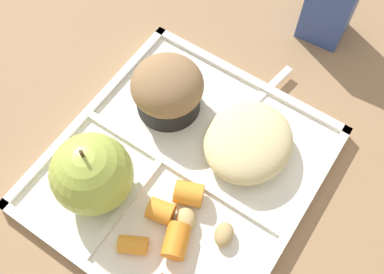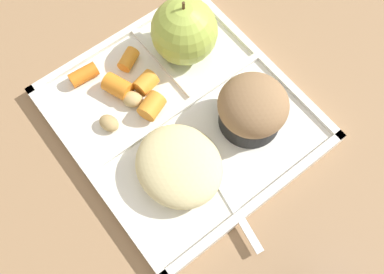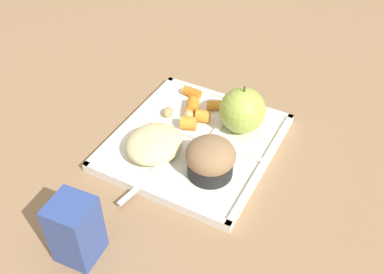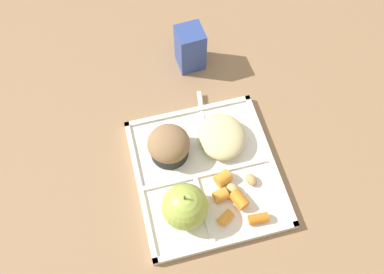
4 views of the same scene
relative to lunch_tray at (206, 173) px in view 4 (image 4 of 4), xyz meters
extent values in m
plane|color=#997551|center=(0.00, 0.00, -0.01)|extent=(6.00, 6.00, 0.00)
cube|color=white|center=(0.00, 0.00, 0.00)|extent=(0.31, 0.28, 0.01)
cube|color=white|center=(0.00, -0.14, 0.01)|extent=(0.31, 0.01, 0.01)
cube|color=white|center=(0.00, 0.14, 0.01)|extent=(0.31, 0.01, 0.01)
cube|color=white|center=(-0.15, 0.00, 0.01)|extent=(0.01, 0.28, 0.01)
cube|color=white|center=(0.15, 0.00, 0.01)|extent=(0.01, 0.28, 0.01)
cube|color=white|center=(-0.01, 0.00, 0.01)|extent=(0.01, 0.26, 0.01)
cube|color=white|center=(-0.08, 0.03, 0.01)|extent=(0.13, 0.01, 0.01)
sphere|color=#A8C14C|center=(-0.07, 0.06, 0.05)|extent=(0.09, 0.09, 0.09)
cylinder|color=#4C381E|center=(-0.07, 0.06, 0.10)|extent=(0.00, 0.00, 0.01)
cylinder|color=black|center=(0.06, 0.06, 0.02)|extent=(0.08, 0.08, 0.03)
ellipsoid|color=#93704C|center=(0.06, 0.06, 0.05)|extent=(0.09, 0.09, 0.06)
cylinder|color=orange|center=(-0.12, -0.07, 0.01)|extent=(0.02, 0.04, 0.02)
cylinder|color=orange|center=(-0.08, -0.05, 0.02)|extent=(0.04, 0.04, 0.03)
cylinder|color=orange|center=(-0.06, -0.01, 0.02)|extent=(0.03, 0.03, 0.02)
cylinder|color=orange|center=(-0.10, -0.01, 0.01)|extent=(0.03, 0.04, 0.02)
cylinder|color=orange|center=(-0.03, -0.03, 0.02)|extent=(0.04, 0.04, 0.03)
ellipsoid|color=tan|center=(-0.04, -0.08, 0.01)|extent=(0.03, 0.03, 0.02)
ellipsoid|color=tan|center=(-0.05, -0.04, 0.01)|extent=(0.03, 0.03, 0.02)
ellipsoid|color=beige|center=(0.06, -0.05, 0.03)|extent=(0.11, 0.10, 0.04)
sphere|color=#755B4C|center=(0.05, -0.03, 0.02)|extent=(0.03, 0.03, 0.03)
sphere|color=#755B4C|center=(0.06, -0.05, 0.02)|extent=(0.04, 0.04, 0.04)
sphere|color=brown|center=(0.07, -0.07, 0.02)|extent=(0.04, 0.04, 0.04)
sphere|color=#755B4C|center=(0.06, -0.04, 0.02)|extent=(0.03, 0.03, 0.03)
cube|color=white|center=(0.15, -0.03, 0.01)|extent=(0.09, 0.02, 0.00)
cube|color=white|center=(0.09, -0.02, 0.01)|extent=(0.03, 0.03, 0.00)
cylinder|color=white|center=(0.07, -0.01, 0.01)|extent=(0.02, 0.01, 0.00)
cylinder|color=white|center=(0.07, -0.01, 0.01)|extent=(0.02, 0.01, 0.00)
cylinder|color=white|center=(0.06, -0.02, 0.01)|extent=(0.02, 0.01, 0.00)
cube|color=#334C99|center=(0.29, -0.04, 0.05)|extent=(0.06, 0.06, 0.11)
camera|label=1|loc=(-0.17, -0.13, 0.48)|focal=41.91mm
camera|label=2|loc=(0.21, -0.14, 0.50)|focal=40.24mm
camera|label=3|loc=(0.55, 0.29, 0.57)|focal=41.87mm
camera|label=4|loc=(-0.30, 0.11, 0.77)|focal=37.75mm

